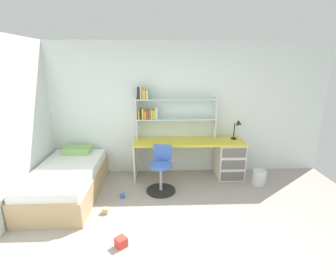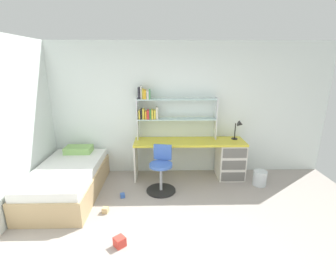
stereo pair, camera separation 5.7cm
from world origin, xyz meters
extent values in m
cube|color=#9E938C|center=(0.00, 0.00, -0.01)|extent=(5.96, 6.10, 0.02)
cube|color=silver|center=(0.00, 2.58, 1.30)|extent=(5.96, 0.06, 2.59)
cube|color=gold|center=(0.21, 2.24, 0.74)|extent=(2.13, 0.57, 0.04)
cube|color=silver|center=(1.02, 2.24, 0.36)|extent=(0.50, 0.55, 0.72)
cube|color=silver|center=(-0.84, 2.24, 0.36)|extent=(0.03, 0.52, 0.72)
cube|color=#64625E|center=(1.02, 1.96, 0.12)|extent=(0.45, 0.01, 0.18)
cube|color=#64625E|center=(1.02, 1.96, 0.36)|extent=(0.45, 0.01, 0.18)
cube|color=#64625E|center=(1.02, 1.96, 0.60)|extent=(0.45, 0.01, 0.18)
cube|color=silver|center=(-0.80, 2.41, 1.16)|extent=(0.02, 0.22, 0.81)
cube|color=silver|center=(0.73, 2.41, 1.16)|extent=(0.02, 0.22, 0.81)
cube|color=silver|center=(-0.03, 2.41, 1.15)|extent=(1.50, 0.22, 0.02)
cube|color=silver|center=(-0.03, 2.41, 1.54)|extent=(1.50, 0.22, 0.02)
cube|color=yellow|center=(-0.75, 2.41, 1.24)|extent=(0.03, 0.16, 0.17)
cube|color=#26262D|center=(-0.72, 2.41, 1.26)|extent=(0.02, 0.14, 0.20)
cube|color=yellow|center=(-0.68, 2.41, 1.26)|extent=(0.04, 0.13, 0.20)
cube|color=gold|center=(-0.63, 2.41, 1.24)|extent=(0.03, 0.15, 0.15)
cube|color=red|center=(-0.59, 2.41, 1.25)|extent=(0.04, 0.17, 0.17)
cube|color=#4CA559|center=(-0.55, 2.41, 1.25)|extent=(0.03, 0.13, 0.18)
cube|color=yellow|center=(-0.51, 2.41, 1.25)|extent=(0.03, 0.17, 0.18)
cube|color=yellow|center=(-0.46, 2.41, 1.25)|extent=(0.04, 0.14, 0.17)
cube|color=beige|center=(-0.42, 2.41, 1.27)|extent=(0.04, 0.17, 0.23)
cube|color=#26262D|center=(-0.75, 2.41, 1.65)|extent=(0.04, 0.19, 0.22)
cube|color=beige|center=(-0.70, 2.41, 1.66)|extent=(0.02, 0.19, 0.23)
cube|color=yellow|center=(-0.67, 2.41, 1.64)|extent=(0.03, 0.14, 0.19)
cube|color=gold|center=(-0.64, 2.41, 1.63)|extent=(0.04, 0.18, 0.17)
cube|color=beige|center=(-0.59, 2.41, 1.62)|extent=(0.04, 0.18, 0.15)
cube|color=#4CA559|center=(-0.55, 2.41, 1.63)|extent=(0.02, 0.15, 0.17)
cylinder|color=black|center=(1.10, 2.34, 0.76)|extent=(0.12, 0.12, 0.02)
cylinder|color=black|center=(1.10, 2.34, 0.92)|extent=(0.02, 0.02, 0.30)
cone|color=black|center=(1.18, 2.29, 1.07)|extent=(0.12, 0.11, 0.13)
cylinder|color=black|center=(-0.35, 1.66, 0.01)|extent=(0.52, 0.52, 0.03)
cylinder|color=#A5A8AD|center=(-0.35, 1.66, 0.24)|extent=(0.05, 0.05, 0.48)
cylinder|color=#3F66BF|center=(-0.35, 1.66, 0.50)|extent=(0.40, 0.40, 0.05)
cube|color=#3F66BF|center=(-0.31, 1.84, 0.68)|extent=(0.32, 0.10, 0.28)
cube|color=tan|center=(-1.95, 1.58, 0.19)|extent=(1.03, 1.89, 0.38)
cube|color=white|center=(-1.95, 1.58, 0.45)|extent=(0.97, 1.83, 0.14)
cube|color=#8CBF66|center=(-1.95, 2.28, 0.58)|extent=(0.50, 0.32, 0.12)
cylinder|color=silver|center=(1.50, 1.85, 0.14)|extent=(0.25, 0.25, 0.28)
cube|color=tan|center=(-1.20, 1.01, 0.04)|extent=(0.10, 0.10, 0.09)
cube|color=#3860B7|center=(-1.00, 1.46, 0.04)|extent=(0.09, 0.09, 0.07)
cube|color=red|center=(-0.86, 0.27, 0.06)|extent=(0.18, 0.18, 0.13)
camera|label=1|loc=(-0.37, -2.35, 2.21)|focal=26.78mm
camera|label=2|loc=(-0.31, -2.35, 2.21)|focal=26.78mm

